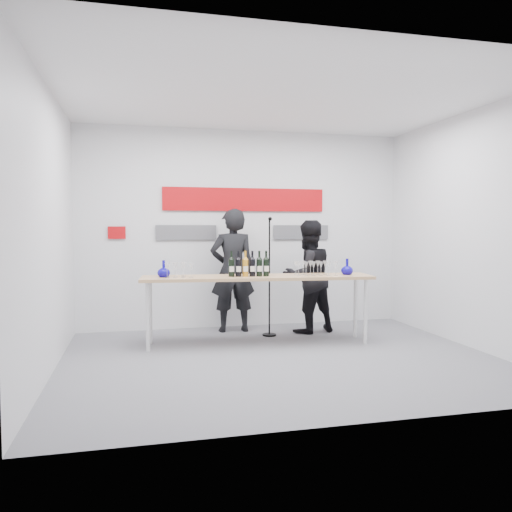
# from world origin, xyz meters

# --- Properties ---
(ground) EXTENTS (5.00, 5.00, 0.00)m
(ground) POSITION_xyz_m (0.00, 0.00, 0.00)
(ground) COLOR slate
(ground) RESTS_ON ground
(back_wall) EXTENTS (5.00, 0.04, 3.00)m
(back_wall) POSITION_xyz_m (0.00, 2.00, 1.50)
(back_wall) COLOR silver
(back_wall) RESTS_ON ground
(signage) EXTENTS (3.38, 0.02, 0.79)m
(signage) POSITION_xyz_m (-0.06, 1.97, 1.81)
(signage) COLOR #B4070C
(signage) RESTS_ON back_wall
(tasting_table) EXTENTS (3.03, 0.88, 0.90)m
(tasting_table) POSITION_xyz_m (-0.09, 0.77, 0.83)
(tasting_table) COLOR tan
(tasting_table) RESTS_ON ground
(wine_bottles) EXTENTS (0.53, 0.13, 0.33)m
(wine_bottles) POSITION_xyz_m (-0.22, 0.72, 1.06)
(wine_bottles) COLOR black
(wine_bottles) RESTS_ON tasting_table
(decanter_left) EXTENTS (0.16, 0.16, 0.21)m
(decanter_left) POSITION_xyz_m (-1.29, 0.89, 1.00)
(decanter_left) COLOR #0F0895
(decanter_left) RESTS_ON tasting_table
(decanter_right) EXTENTS (0.16, 0.16, 0.21)m
(decanter_right) POSITION_xyz_m (1.11, 0.66, 1.00)
(decanter_right) COLOR #0F0895
(decanter_right) RESTS_ON tasting_table
(glasses_left) EXTENTS (0.36, 0.25, 0.18)m
(glasses_left) POSITION_xyz_m (-1.12, 0.86, 0.99)
(glasses_left) COLOR silver
(glasses_left) RESTS_ON tasting_table
(glasses_right) EXTENTS (0.56, 0.27, 0.18)m
(glasses_right) POSITION_xyz_m (0.66, 0.69, 0.99)
(glasses_right) COLOR silver
(glasses_right) RESTS_ON tasting_table
(presenter_left) EXTENTS (0.66, 0.44, 1.80)m
(presenter_left) POSITION_xyz_m (-0.26, 1.63, 0.90)
(presenter_left) COLOR black
(presenter_left) RESTS_ON ground
(presenter_right) EXTENTS (0.92, 0.79, 1.63)m
(presenter_right) POSITION_xyz_m (0.79, 1.32, 0.81)
(presenter_right) COLOR black
(presenter_right) RESTS_ON ground
(mic_stand) EXTENTS (0.19, 0.19, 1.67)m
(mic_stand) POSITION_xyz_m (0.18, 1.22, 0.51)
(mic_stand) COLOR black
(mic_stand) RESTS_ON ground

